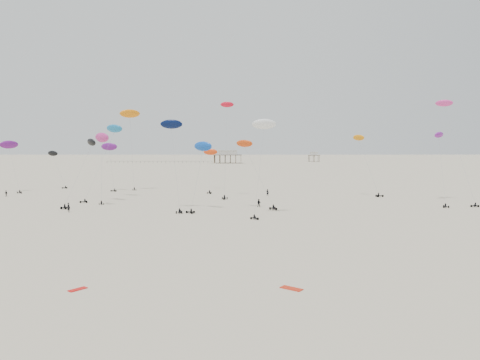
{
  "coord_description": "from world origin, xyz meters",
  "views": [
    {
      "loc": [
        0.25,
        -4.8,
        14.05
      ],
      "look_at": [
        0.0,
        88.0,
        7.0
      ],
      "focal_mm": 35.0,
      "sensor_mm": 36.0,
      "label": 1
    }
  ],
  "objects_px": {
    "rig_4": "(254,165)",
    "pavilion_small": "(314,157)",
    "spectator_0": "(69,212)",
    "pavilion_main": "(228,158)",
    "rig_0": "(210,160)"
  },
  "relations": [
    {
      "from": "pavilion_small",
      "to": "spectator_0",
      "type": "bearing_deg",
      "value": -108.37
    },
    {
      "from": "pavilion_main",
      "to": "rig_0",
      "type": "distance_m",
      "value": 210.29
    },
    {
      "from": "pavilion_main",
      "to": "rig_0",
      "type": "xyz_separation_m",
      "value": [
        0.67,
        -210.23,
        5.16
      ]
    },
    {
      "from": "pavilion_small",
      "to": "rig_0",
      "type": "distance_m",
      "value": 250.1
    },
    {
      "from": "rig_0",
      "to": "spectator_0",
      "type": "height_order",
      "value": "rig_0"
    },
    {
      "from": "pavilion_main",
      "to": "pavilion_small",
      "type": "relative_size",
      "value": 2.33
    },
    {
      "from": "pavilion_main",
      "to": "spectator_0",
      "type": "bearing_deg",
      "value": -95.69
    },
    {
      "from": "pavilion_main",
      "to": "rig_4",
      "type": "distance_m",
      "value": 252.85
    },
    {
      "from": "pavilion_small",
      "to": "rig_4",
      "type": "relative_size",
      "value": 0.58
    },
    {
      "from": "rig_4",
      "to": "spectator_0",
      "type": "xyz_separation_m",
      "value": [
        -38.85,
        -5.83,
        -9.66
      ]
    },
    {
      "from": "rig_4",
      "to": "pavilion_small",
      "type": "bearing_deg",
      "value": -129.94
    },
    {
      "from": "pavilion_small",
      "to": "rig_0",
      "type": "xyz_separation_m",
      "value": [
        -69.33,
        -240.23,
        5.9
      ]
    },
    {
      "from": "pavilion_main",
      "to": "pavilion_small",
      "type": "distance_m",
      "value": 76.16
    },
    {
      "from": "rig_4",
      "to": "spectator_0",
      "type": "height_order",
      "value": "rig_4"
    },
    {
      "from": "pavilion_small",
      "to": "rig_4",
      "type": "bearing_deg",
      "value": -101.39
    }
  ]
}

